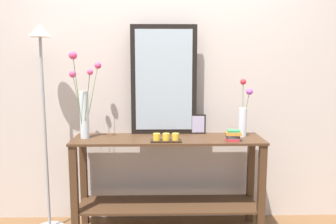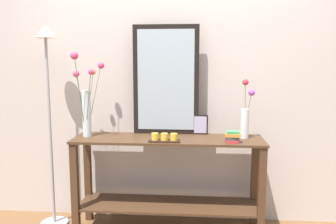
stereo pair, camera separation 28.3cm
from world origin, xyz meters
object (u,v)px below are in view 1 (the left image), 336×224
at_px(tall_vase_left, 84,101).
at_px(floor_lamp, 43,94).
at_px(candle_tray, 166,138).
at_px(book_stack, 233,135).
at_px(console_table, 168,174).
at_px(mirror_leaning, 164,80).
at_px(vase_right, 243,115).
at_px(picture_frame_small, 198,124).

bearing_deg(tall_vase_left, floor_lamp, 173.37).
bearing_deg(candle_tray, book_stack, 1.82).
bearing_deg(console_table, mirror_leaning, 100.24).
distance_m(tall_vase_left, candle_tray, 0.73).
height_order(console_table, vase_right, vase_right).
relative_size(candle_tray, picture_frame_small, 1.44).
xyz_separation_m(tall_vase_left, vase_right, (1.31, 0.04, -0.12)).
relative_size(mirror_leaning, tall_vase_left, 1.33).
bearing_deg(book_stack, tall_vase_left, 173.81).
bearing_deg(tall_vase_left, book_stack, -6.19).
height_order(console_table, tall_vase_left, tall_vase_left).
height_order(vase_right, picture_frame_small, vase_right).
bearing_deg(candle_tray, picture_frame_small, 47.00).
distance_m(vase_right, picture_frame_small, 0.39).
height_order(mirror_leaning, floor_lamp, mirror_leaning).
bearing_deg(picture_frame_small, book_stack, -49.38).
bearing_deg(candle_tray, tall_vase_left, 167.57).
distance_m(mirror_leaning, candle_tray, 0.54).
bearing_deg(candle_tray, floor_lamp, 169.51).
height_order(mirror_leaning, tall_vase_left, mirror_leaning).
height_order(tall_vase_left, picture_frame_small, tall_vase_left).
distance_m(vase_right, candle_tray, 0.69).
distance_m(candle_tray, floor_lamp, 1.07).
relative_size(tall_vase_left, candle_tray, 2.87).
relative_size(mirror_leaning, picture_frame_small, 5.50).
relative_size(picture_frame_small, book_stack, 1.33).
xyz_separation_m(vase_right, book_stack, (-0.12, -0.17, -0.13)).
relative_size(console_table, picture_frame_small, 9.19).
relative_size(tall_vase_left, vase_right, 1.45).
xyz_separation_m(mirror_leaning, candle_tray, (0.01, -0.31, -0.44)).
relative_size(vase_right, candle_tray, 1.98).
bearing_deg(console_table, book_stack, -13.05).
height_order(console_table, book_stack, book_stack).
bearing_deg(mirror_leaning, book_stack, -28.60).
bearing_deg(book_stack, mirror_leaning, 151.40).
bearing_deg(vase_right, mirror_leaning, 169.15).
xyz_separation_m(console_table, picture_frame_small, (0.27, 0.17, 0.39)).
distance_m(picture_frame_small, book_stack, 0.38).
height_order(vase_right, candle_tray, vase_right).
bearing_deg(mirror_leaning, vase_right, -10.85).
bearing_deg(candle_tray, mirror_leaning, 92.65).
relative_size(tall_vase_left, picture_frame_small, 4.14).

